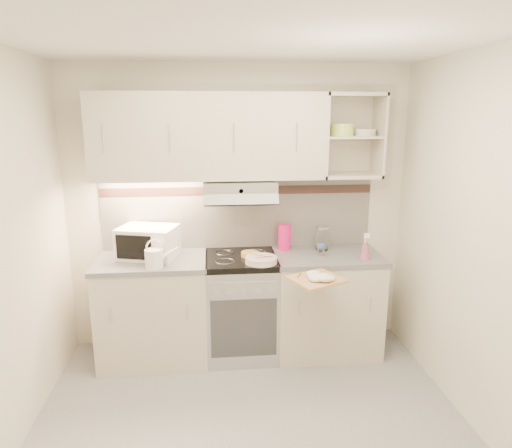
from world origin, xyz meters
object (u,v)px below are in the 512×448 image
object	(u,v)px
plate_stack	(261,260)
cutting_board	(316,279)
watering_can	(155,258)
pink_pitcher	(285,237)
glass_jar	(322,238)
electric_range	(241,306)
spray_bottle	(365,248)
microwave	(148,242)

from	to	relation	value
plate_stack	cutting_board	xyz separation A→B (m)	(0.38, -0.34, -0.05)
watering_can	pink_pitcher	xyz separation A→B (m)	(1.09, 0.39, 0.03)
watering_can	pink_pitcher	size ratio (longest dim) A/B	1.15
glass_jar	watering_can	bearing A→B (deg)	-166.66
electric_range	pink_pitcher	size ratio (longest dim) A/B	3.90
plate_stack	glass_jar	world-z (taller)	glass_jar
watering_can	cutting_board	bearing A→B (deg)	-35.92
electric_range	spray_bottle	distance (m)	1.17
pink_pitcher	cutting_board	world-z (taller)	pink_pitcher
plate_stack	glass_jar	distance (m)	0.66
glass_jar	plate_stack	bearing A→B (deg)	-152.56
microwave	spray_bottle	distance (m)	1.82
electric_range	cutting_board	distance (m)	0.85
watering_can	glass_jar	bearing A→B (deg)	-8.64
cutting_board	electric_range	bearing A→B (deg)	110.78
plate_stack	electric_range	bearing A→B (deg)	130.29
watering_can	cutting_board	xyz separation A→B (m)	(1.22, -0.30, -0.11)
glass_jar	spray_bottle	distance (m)	0.41
glass_jar	cutting_board	bearing A→B (deg)	-107.20
plate_stack	spray_bottle	world-z (taller)	spray_bottle
electric_range	microwave	distance (m)	0.97
pink_pitcher	spray_bottle	world-z (taller)	spray_bottle
watering_can	microwave	bearing A→B (deg)	85.09
cutting_board	spray_bottle	bearing A→B (deg)	10.89
microwave	watering_can	size ratio (longest dim) A/B	2.03
watering_can	pink_pitcher	distance (m)	1.16
electric_range	microwave	bearing A→B (deg)	175.03
watering_can	cutting_board	distance (m)	1.26
plate_stack	cutting_board	distance (m)	0.51
pink_pitcher	cutting_board	size ratio (longest dim) A/B	0.64
watering_can	glass_jar	size ratio (longest dim) A/B	1.21
electric_range	cutting_board	world-z (taller)	electric_range
microwave	glass_jar	size ratio (longest dim) A/B	2.46
pink_pitcher	glass_jar	size ratio (longest dim) A/B	1.05
spray_bottle	plate_stack	bearing A→B (deg)	-157.03
pink_pitcher	cutting_board	distance (m)	0.72
microwave	cutting_board	world-z (taller)	microwave
microwave	cutting_board	xyz separation A→B (m)	(1.31, -0.59, -0.16)
pink_pitcher	spray_bottle	xyz separation A→B (m)	(0.63, -0.33, -0.02)
glass_jar	spray_bottle	bearing A→B (deg)	-43.80
glass_jar	cutting_board	distance (m)	0.68
electric_range	watering_can	world-z (taller)	watering_can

